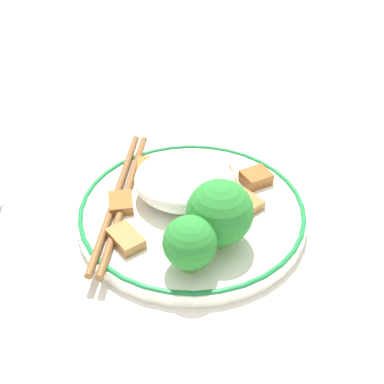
{
  "coord_description": "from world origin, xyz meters",
  "views": [
    {
      "loc": [
        -0.38,
        -0.07,
        0.34
      ],
      "look_at": [
        0.0,
        0.0,
        0.03
      ],
      "focal_mm": 50.0,
      "sensor_mm": 36.0,
      "label": 1
    }
  ],
  "objects_px": {
    "broccoli_back_left": "(190,243)",
    "broccoli_back_center": "(220,213)",
    "plate": "(192,213)",
    "chopsticks": "(121,197)"
  },
  "relations": [
    {
      "from": "plate",
      "to": "broccoli_back_center",
      "type": "height_order",
      "value": "broccoli_back_center"
    },
    {
      "from": "plate",
      "to": "broccoli_back_center",
      "type": "xyz_separation_m",
      "value": [
        -0.04,
        -0.03,
        0.04
      ]
    },
    {
      "from": "broccoli_back_left",
      "to": "chopsticks",
      "type": "xyz_separation_m",
      "value": [
        0.07,
        0.08,
        -0.02
      ]
    },
    {
      "from": "plate",
      "to": "chopsticks",
      "type": "xyz_separation_m",
      "value": [
        0.0,
        0.07,
        0.01
      ]
    },
    {
      "from": "broccoli_back_left",
      "to": "broccoli_back_center",
      "type": "xyz_separation_m",
      "value": [
        0.03,
        -0.02,
        0.01
      ]
    },
    {
      "from": "broccoli_back_left",
      "to": "broccoli_back_center",
      "type": "relative_size",
      "value": 0.81
    },
    {
      "from": "plate",
      "to": "chopsticks",
      "type": "distance_m",
      "value": 0.07
    },
    {
      "from": "broccoli_back_center",
      "to": "chopsticks",
      "type": "distance_m",
      "value": 0.11
    },
    {
      "from": "plate",
      "to": "broccoli_back_left",
      "type": "xyz_separation_m",
      "value": [
        -0.07,
        -0.01,
        0.03
      ]
    },
    {
      "from": "plate",
      "to": "broccoli_back_left",
      "type": "relative_size",
      "value": 4.25
    }
  ]
}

